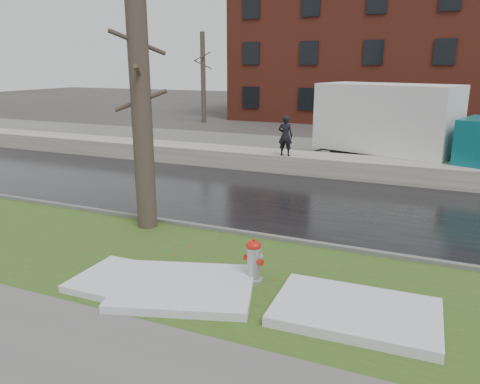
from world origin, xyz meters
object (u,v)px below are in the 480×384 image
at_px(box_truck, 413,127).
at_px(worker, 285,136).
at_px(fire_hydrant, 254,259).
at_px(tree, 141,103).

xyz_separation_m(box_truck, worker, (-4.54, -2.35, -0.30)).
bearing_deg(fire_hydrant, box_truck, 96.54).
relative_size(tree, worker, 4.10).
height_order(tree, worker, tree).
relative_size(tree, box_truck, 0.62).
bearing_deg(fire_hydrant, tree, 169.56).
bearing_deg(tree, fire_hydrant, -26.88).
height_order(fire_hydrant, tree, tree).
distance_m(fire_hydrant, worker, 9.85).
xyz_separation_m(tree, worker, (1.40, 7.51, -1.78)).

